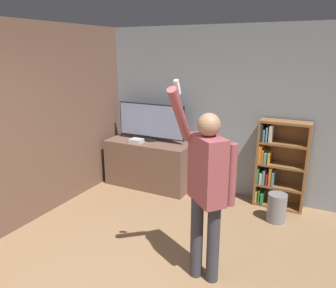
{
  "coord_description": "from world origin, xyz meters",
  "views": [
    {
      "loc": [
        1.47,
        -1.84,
        2.33
      ],
      "look_at": [
        -0.39,
        1.85,
        1.13
      ],
      "focal_mm": 35.0,
      "sensor_mm": 36.0,
      "label": 1
    }
  ],
  "objects_px": {
    "bookshelf": "(277,165)",
    "person": "(207,183)",
    "television": "(151,122)",
    "game_console": "(136,141)",
    "waste_bin": "(277,208)"
  },
  "relations": [
    {
      "from": "bookshelf",
      "to": "person",
      "type": "bearing_deg",
      "value": -100.21
    },
    {
      "from": "television",
      "to": "game_console",
      "type": "distance_m",
      "value": 0.42
    },
    {
      "from": "television",
      "to": "waste_bin",
      "type": "xyz_separation_m",
      "value": [
        2.22,
        -0.39,
        -0.94
      ]
    },
    {
      "from": "bookshelf",
      "to": "person",
      "type": "xyz_separation_m",
      "value": [
        -0.37,
        -2.08,
        0.41
      ]
    },
    {
      "from": "game_console",
      "to": "waste_bin",
      "type": "height_order",
      "value": "game_console"
    },
    {
      "from": "waste_bin",
      "to": "bookshelf",
      "type": "bearing_deg",
      "value": 102.5
    },
    {
      "from": "game_console",
      "to": "waste_bin",
      "type": "xyz_separation_m",
      "value": [
        2.38,
        -0.15,
        -0.63
      ]
    },
    {
      "from": "game_console",
      "to": "person",
      "type": "xyz_separation_m",
      "value": [
        1.89,
        -1.72,
        0.24
      ]
    },
    {
      "from": "bookshelf",
      "to": "waste_bin",
      "type": "bearing_deg",
      "value": -77.5
    },
    {
      "from": "bookshelf",
      "to": "waste_bin",
      "type": "xyz_separation_m",
      "value": [
        0.11,
        -0.5,
        -0.46
      ]
    },
    {
      "from": "waste_bin",
      "to": "person",
      "type": "bearing_deg",
      "value": -107.08
    },
    {
      "from": "person",
      "to": "waste_bin",
      "type": "distance_m",
      "value": 1.87
    },
    {
      "from": "bookshelf",
      "to": "waste_bin",
      "type": "relative_size",
      "value": 3.28
    },
    {
      "from": "game_console",
      "to": "bookshelf",
      "type": "distance_m",
      "value": 2.3
    },
    {
      "from": "television",
      "to": "bookshelf",
      "type": "height_order",
      "value": "television"
    }
  ]
}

